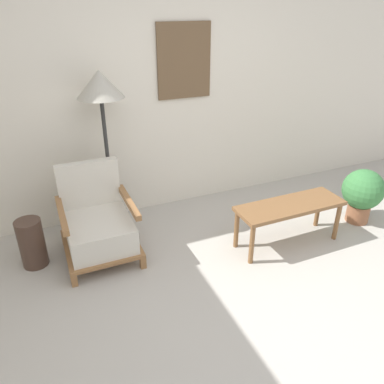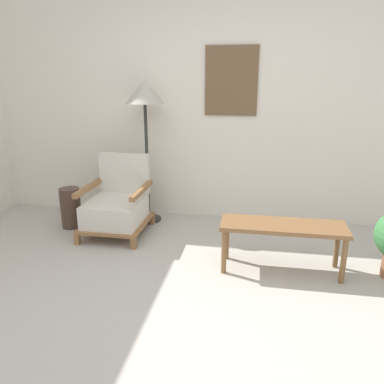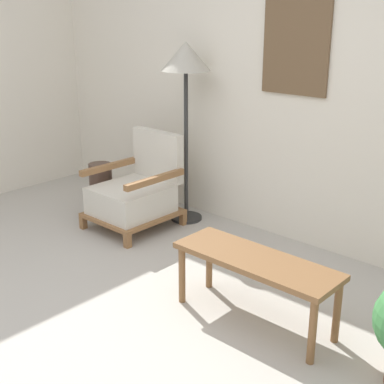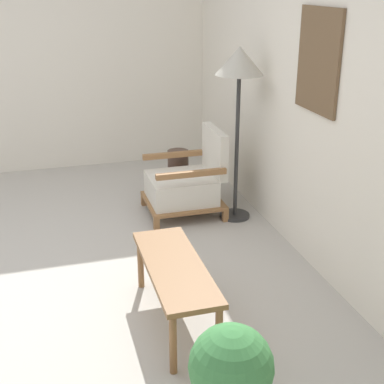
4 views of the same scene
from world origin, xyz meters
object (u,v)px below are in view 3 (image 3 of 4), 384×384
at_px(coffee_table, 256,267).
at_px(vase, 101,186).
at_px(armchair, 136,193).
at_px(floor_lamp, 186,67).

bearing_deg(coffee_table, vase, 164.83).
height_order(armchair, vase, armchair).
bearing_deg(armchair, floor_lamp, 61.51).
bearing_deg(floor_lamp, vase, -156.42).
distance_m(armchair, floor_lamp, 1.14).
relative_size(floor_lamp, coffee_table, 1.52).
xyz_separation_m(armchair, vase, (-0.56, 0.06, -0.08)).
bearing_deg(armchair, vase, 173.66).
bearing_deg(vase, armchair, -6.34).
xyz_separation_m(coffee_table, vase, (-2.22, 0.60, -0.14)).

